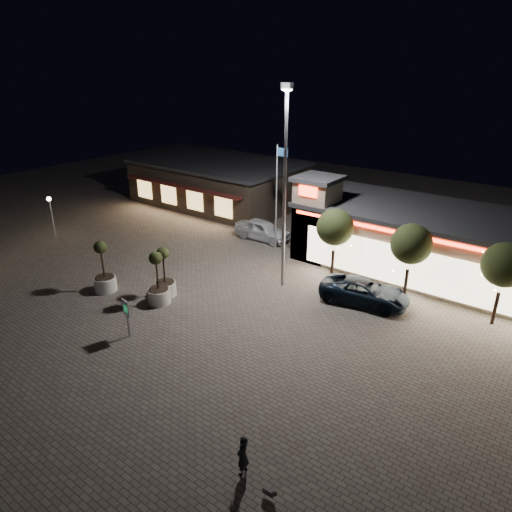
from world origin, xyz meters
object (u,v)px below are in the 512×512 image
Objects in this scene: planter_left at (104,276)px; planter_mid at (158,287)px; pickup_truck at (364,292)px; pedestrian at (243,455)px; valet_sign at (127,312)px; white_sedan at (263,230)px.

planter_mid is at bearing 13.48° from planter_left.
planter_mid is at bearing 117.52° from pickup_truck.
pickup_truck is at bearing 37.05° from planter_mid.
pedestrian is 0.48× the size of planter_mid.
pedestrian is 0.76× the size of valet_sign.
pedestrian is at bearing -29.68° from planter_mid.
white_sedan reaches higher than pickup_truck.
planter_mid is at bearing -175.61° from white_sedan.
planter_left is 6.01m from valet_sign.
white_sedan is at bearing 100.34° from valet_sign.
planter_left is at bearing -166.52° from planter_mid.
pickup_truck is at bearing 31.28° from planter_left.
white_sedan is 16.20m from valet_sign.
planter_left is 1.58× the size of valet_sign.
white_sedan is at bearing -153.21° from pedestrian.
planter_left reaches higher than white_sedan.
white_sedan is 3.00× the size of pedestrian.
white_sedan is 13.65m from planter_left.
planter_left is (-15.70, 5.76, 0.23)m from pedestrian.
planter_mid reaches higher than pedestrian.
planter_mid is (1.41, -12.46, 0.21)m from white_sedan.
pedestrian is at bearing -147.56° from white_sedan.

